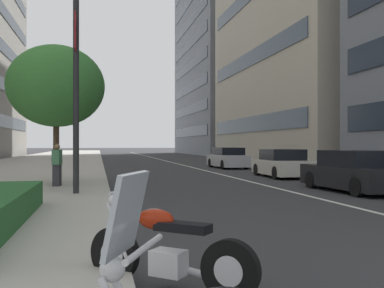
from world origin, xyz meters
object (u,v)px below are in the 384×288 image
object	(u,v)px
motorcycle_under_tarp	(167,252)
car_following_behind	(228,158)
car_far_down_avenue	(282,164)
car_lead_in_lane	(355,172)
street_lamp_with_banners	(86,17)
street_tree_by_lamp_post	(56,86)
pedestrian_on_plaza	(57,165)

from	to	relation	value
motorcycle_under_tarp	car_following_behind	distance (m)	25.75
motorcycle_under_tarp	car_far_down_avenue	world-z (taller)	car_far_down_avenue
motorcycle_under_tarp	car_lead_in_lane	distance (m)	11.93
street_lamp_with_banners	street_tree_by_lamp_post	distance (m)	4.05
motorcycle_under_tarp	street_lamp_with_banners	xyz separation A→B (m)	(9.00, 1.13, 5.09)
street_tree_by_lamp_post	street_lamp_with_banners	bearing A→B (deg)	-161.34
motorcycle_under_tarp	street_tree_by_lamp_post	distance (m)	13.14
street_tree_by_lamp_post	car_far_down_avenue	bearing A→B (deg)	-72.36
motorcycle_under_tarp	street_lamp_with_banners	world-z (taller)	street_lamp_with_banners
motorcycle_under_tarp	street_tree_by_lamp_post	size ratio (longest dim) A/B	0.33
car_following_behind	street_tree_by_lamp_post	bearing A→B (deg)	137.50
motorcycle_under_tarp	pedestrian_on_plaza	bearing A→B (deg)	-39.51
car_far_down_avenue	car_following_behind	distance (m)	8.67
motorcycle_under_tarp	pedestrian_on_plaza	world-z (taller)	pedestrian_on_plaza
motorcycle_under_tarp	street_lamp_with_banners	distance (m)	10.40
street_lamp_with_banners	street_tree_by_lamp_post	bearing A→B (deg)	18.66
car_far_down_avenue	street_tree_by_lamp_post	bearing A→B (deg)	109.40
street_tree_by_lamp_post	pedestrian_on_plaza	distance (m)	3.05
street_lamp_with_banners	pedestrian_on_plaza	size ratio (longest dim) A/B	6.06
car_far_down_avenue	pedestrian_on_plaza	world-z (taller)	pedestrian_on_plaza
car_lead_in_lane	street_lamp_with_banners	xyz separation A→B (m)	(0.06, 9.02, 4.84)
car_following_behind	street_tree_by_lamp_post	world-z (taller)	street_tree_by_lamp_post
car_far_down_avenue	pedestrian_on_plaza	distance (m)	11.23
car_lead_in_lane	car_following_behind	xyz separation A→B (m)	(15.55, -0.05, -0.00)
motorcycle_under_tarp	street_lamp_with_banners	bearing A→B (deg)	-43.10
motorcycle_under_tarp	pedestrian_on_plaza	xyz separation A→B (m)	(11.58, 2.19, 0.48)
car_far_down_avenue	street_lamp_with_banners	size ratio (longest dim) A/B	0.46
motorcycle_under_tarp	car_following_behind	bearing A→B (deg)	-68.22
car_far_down_avenue	street_lamp_with_banners	world-z (taller)	street_lamp_with_banners
pedestrian_on_plaza	street_lamp_with_banners	bearing A→B (deg)	124.79
car_far_down_avenue	street_tree_by_lamp_post	size ratio (longest dim) A/B	0.81
car_lead_in_lane	pedestrian_on_plaza	bearing A→B (deg)	73.60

